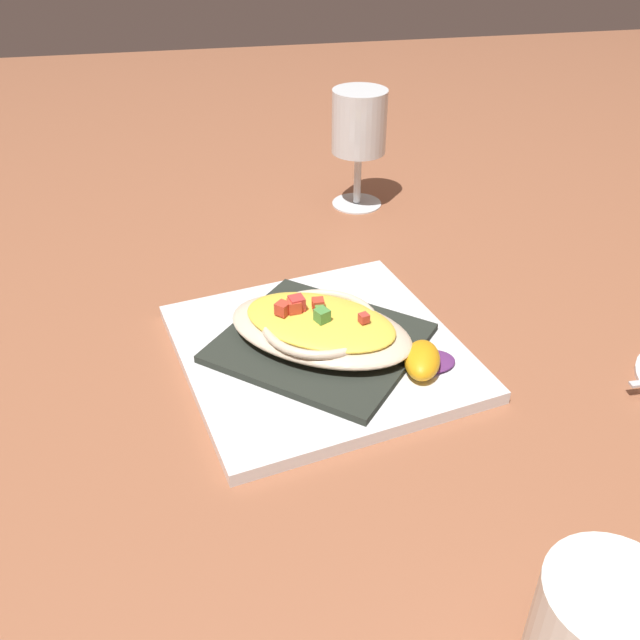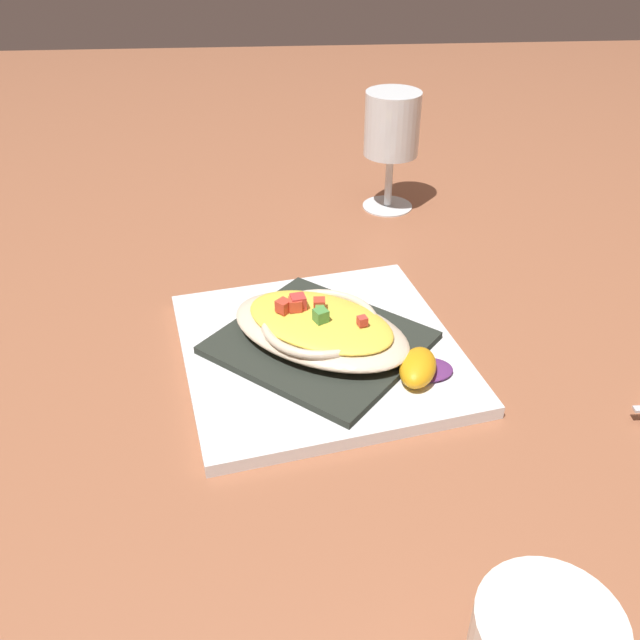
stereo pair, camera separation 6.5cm
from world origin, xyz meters
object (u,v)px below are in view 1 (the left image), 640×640
at_px(stemmed_glass, 359,129).
at_px(orange_garnish, 424,360).
at_px(square_plate, 320,351).
at_px(gratin_dish, 320,326).

bearing_deg(stemmed_glass, orange_garnish, -4.61).
bearing_deg(orange_garnish, square_plate, -122.07).
bearing_deg(orange_garnish, stemmed_glass, 175.39).
distance_m(square_plate, orange_garnish, 0.10).
height_order(square_plate, stemmed_glass, stemmed_glass).
distance_m(gratin_dish, stemmed_glass, 0.36).
bearing_deg(square_plate, stemmed_glass, 160.73).
xyz_separation_m(square_plate, gratin_dish, (-0.00, -0.00, 0.03)).
bearing_deg(gratin_dish, square_plate, 68.44).
xyz_separation_m(orange_garnish, stemmed_glass, (-0.39, 0.03, 0.08)).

